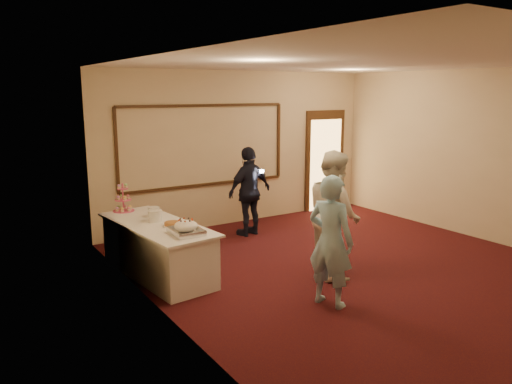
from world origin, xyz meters
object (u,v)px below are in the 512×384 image
Objects in this scene: plate_stack_b at (154,212)px; tart at (173,224)px; man at (331,241)px; guest at (250,191)px; woman at (334,214)px; pavlova_tray at (186,228)px; cupcake_stand at (123,200)px; plate_stack_a at (155,216)px; buffet_table at (158,249)px.

tart is at bearing -87.19° from plate_stack_b.
guest is at bearing -33.78° from man.
guest reaches higher than tart.
woman is (2.00, -1.07, 0.11)m from tart.
woman is at bearing -62.89° from man.
plate_stack_b is (-0.02, 1.09, -0.01)m from pavlova_tray.
pavlova_tray is at bearing 30.00° from guest.
plate_stack_a is (0.18, -0.86, -0.09)m from cupcake_stand.
man is (1.27, -1.84, 0.02)m from tart.
buffet_table is 4.17× the size of pavlova_tray.
buffet_table is 1.38× the size of man.
tart is at bearing -73.59° from plate_stack_a.
woman is (2.03, -1.71, 0.06)m from plate_stack_b.
plate_stack_a is at bearing -106.76° from plate_stack_b.
tart is 0.17× the size of guest.
cupcake_stand is at bearing 98.98° from buffet_table.
plate_stack_a is at bearing 96.79° from pavlova_tray.
woman reaches higher than man.
buffet_table is 0.86m from pavlova_tray.
man is at bearing -58.14° from plate_stack_a.
plate_stack_a reaches higher than buffet_table.
man is (1.38, -2.22, -0.03)m from plate_stack_a.
man reaches higher than buffet_table.
man is at bearing 65.58° from guest.
plate_stack_a is at bearing 106.41° from tart.
plate_stack_a is at bearing 12.84° from guest.
plate_stack_b is 0.11× the size of guest.
buffet_table is at bearing -104.64° from plate_stack_a.
pavlova_tray is at bearing 92.20° from woman.
woman is at bearing -28.19° from tart.
plate_stack_a is 0.71× the size of tart.
plate_stack_b is at bearing -66.27° from cupcake_stand.
woman is 1.11× the size of guest.
tart is (0.14, -0.26, 0.41)m from buffet_table.
cupcake_stand is at bearing 99.49° from pavlova_tray.
pavlova_tray reaches higher than buffet_table.
pavlova_tray is at bearing 23.16° from man.
cupcake_stand is 1.73× the size of tart.
cupcake_stand reaches higher than plate_stack_a.
man is at bearing -55.47° from tart.
buffet_table is at bearing 100.18° from pavlova_tray.
tart is 2.24m from man.
guest reaches higher than plate_stack_a.
plate_stack_a is 0.11× the size of woman.
plate_stack_b is at bearing 8.13° from man.
buffet_table is 12.69× the size of plate_stack_b.
buffet_table is 11.42× the size of plate_stack_a.
buffet_table is 0.60m from plate_stack_b.
buffet_table is 2.57m from woman.
man is at bearing -62.36° from plate_stack_b.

